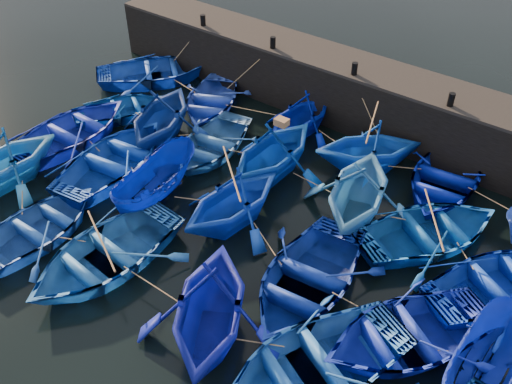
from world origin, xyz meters
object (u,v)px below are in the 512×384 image
Objects in this scene: boat_0 at (155,71)px; boat_20 at (3,159)px; boat_8 at (211,143)px; boat_13 at (72,130)px; wooden_crate at (282,122)px.

boat_0 is 1.28× the size of boat_20.
boat_8 is 5.77m from boat_13.
wooden_crate reaches higher than boat_8.
boat_20 is (-4.67, -6.09, 0.66)m from boat_8.
boat_0 is 1.21× the size of boat_8.
boat_20 is at bearing -138.04° from boat_8.
boat_0 reaches higher than boat_13.
boat_0 is at bearing -79.45° from boat_13.
boat_20 is (0.35, -3.25, 0.57)m from boat_13.
boat_0 is 5.90m from boat_13.
boat_13 is 8.98m from wooden_crate.
boat_13 is at bearing -161.09° from boat_8.
boat_13 is 11.46× the size of wooden_crate.
boat_13 is (-5.02, -2.84, 0.09)m from boat_8.
wooden_crate is (9.27, -2.67, 1.95)m from boat_0.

